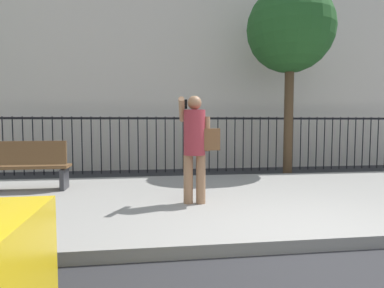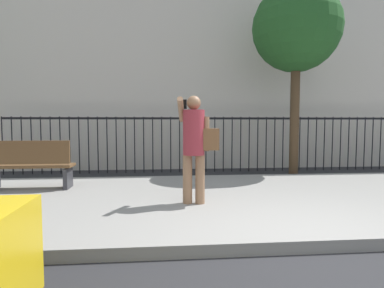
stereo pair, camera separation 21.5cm
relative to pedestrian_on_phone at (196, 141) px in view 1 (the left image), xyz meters
The scene contains 7 objects.
ground_plane 2.36m from the pedestrian_on_phone, 57.19° to the right, with size 60.00×60.00×0.00m, color #28282B.
sidewalk 1.62m from the pedestrian_on_phone, 22.40° to the left, with size 28.00×4.40×0.15m, color gray.
building_facade 7.87m from the pedestrian_on_phone, 80.59° to the left, with size 28.00×4.00×10.01m, color beige.
iron_fence 4.31m from the pedestrian_on_phone, 74.93° to the left, with size 12.03×0.04×1.60m.
pedestrian_on_phone is the anchor object (origin of this frame).
street_bench 3.38m from the pedestrian_on_phone, 156.57° to the left, with size 1.60×0.45×0.95m.
street_tree_mid 5.05m from the pedestrian_on_phone, 46.75° to the left, with size 2.26×2.26×5.00m.
Camera 1 is at (-1.85, -3.27, 1.45)m, focal length 30.06 mm.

